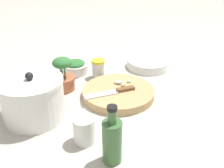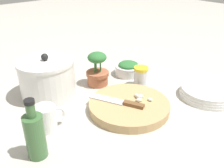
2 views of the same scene
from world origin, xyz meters
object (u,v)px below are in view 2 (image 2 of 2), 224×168
at_px(cutting_board, 129,106).
at_px(oil_bottle, 35,135).
at_px(herb_bowl, 128,68).
at_px(chef_knife, 120,102).
at_px(coffee_mug, 47,118).
at_px(plate_stack, 208,92).
at_px(spice_jar, 141,77).
at_px(garlic_cloves, 141,97).
at_px(potted_herb, 97,71).
at_px(stock_pot, 47,78).

distance_m(cutting_board, oil_bottle, 0.37).
bearing_deg(herb_bowl, chef_knife, -140.47).
distance_m(coffee_mug, plate_stack, 0.64).
relative_size(cutting_board, chef_knife, 1.46).
height_order(herb_bowl, plate_stack, herb_bowl).
height_order(herb_bowl, spice_jar, spice_jar).
height_order(chef_knife, spice_jar, spice_jar).
xyz_separation_m(cutting_board, oil_bottle, (-0.37, 0.00, 0.06)).
bearing_deg(garlic_cloves, oil_bottle, 177.85).
relative_size(coffee_mug, oil_bottle, 0.56).
bearing_deg(plate_stack, herb_bowl, 104.23).
distance_m(garlic_cloves, spice_jar, 0.17).
relative_size(chef_knife, spice_jar, 2.32).
relative_size(garlic_cloves, spice_jar, 0.87).
height_order(coffee_mug, potted_herb, potted_herb).
xyz_separation_m(stock_pot, potted_herb, (0.21, -0.06, -0.01)).
bearing_deg(coffee_mug, stock_pot, 59.95).
xyz_separation_m(oil_bottle, potted_herb, (0.41, 0.24, -0.01)).
bearing_deg(herb_bowl, stock_pot, 169.12).
bearing_deg(spice_jar, stock_pot, 150.44).
relative_size(garlic_cloves, herb_bowl, 0.60).
height_order(spice_jar, stock_pot, stock_pot).
relative_size(cutting_board, herb_bowl, 2.33).
distance_m(plate_stack, stock_pot, 0.65).
distance_m(cutting_board, stock_pot, 0.35).
xyz_separation_m(chef_knife, herb_bowl, (0.25, 0.20, -0.00)).
bearing_deg(herb_bowl, garlic_cloves, -125.55).
bearing_deg(cutting_board, spice_jar, 30.73).
height_order(cutting_board, garlic_cloves, garlic_cloves).
bearing_deg(spice_jar, garlic_cloves, -137.35).
relative_size(oil_bottle, stock_pot, 0.83).
bearing_deg(spice_jar, coffee_mug, -179.05).
distance_m(herb_bowl, stock_pot, 0.39).
bearing_deg(oil_bottle, herb_bowl, 20.69).
height_order(oil_bottle, potted_herb, oil_bottle).
distance_m(spice_jar, oil_bottle, 0.55).
bearing_deg(garlic_cloves, herb_bowl, 54.45).
height_order(chef_knife, plate_stack, chef_knife).
relative_size(oil_bottle, potted_herb, 1.24).
distance_m(stock_pot, potted_herb, 0.22).
height_order(coffee_mug, oil_bottle, oil_bottle).
xyz_separation_m(chef_knife, stock_pot, (-0.14, 0.28, 0.04)).
xyz_separation_m(herb_bowl, stock_pot, (-0.39, 0.07, 0.05)).
height_order(spice_jar, oil_bottle, oil_bottle).
xyz_separation_m(chef_knife, spice_jar, (0.20, 0.08, 0.01)).
bearing_deg(potted_herb, herb_bowl, -5.41).
distance_m(coffee_mug, stock_pot, 0.24).
relative_size(stock_pot, potted_herb, 1.50).
distance_m(herb_bowl, oil_bottle, 0.62).
bearing_deg(stock_pot, chef_knife, -63.27).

